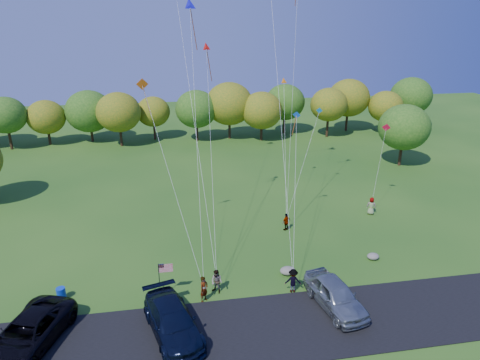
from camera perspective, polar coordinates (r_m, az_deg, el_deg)
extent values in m
plane|color=#225117|center=(29.09, -1.00, -14.48)|extent=(140.00, 140.00, 0.00)
cube|color=black|center=(25.95, 0.43, -19.45)|extent=(44.00, 6.00, 0.06)
cylinder|color=#3C2315|center=(68.90, -28.15, 5.26)|extent=(0.36, 0.36, 2.59)
ellipsoid|color=#386318|center=(68.29, -28.57, 7.68)|extent=(5.29, 5.29, 4.76)
cylinder|color=#3C2315|center=(66.00, -24.35, 5.47)|extent=(0.36, 0.36, 3.01)
ellipsoid|color=#215516|center=(65.26, -24.81, 8.53)|extent=(6.49, 6.49, 5.84)
cylinder|color=#3C2315|center=(65.32, -19.23, 6.10)|extent=(0.36, 0.36, 3.18)
ellipsoid|color=#215516|center=(64.64, -19.57, 8.88)|extent=(5.12, 5.12, 4.60)
cylinder|color=#3C2315|center=(63.37, -15.54, 5.64)|extent=(0.36, 0.36, 2.25)
ellipsoid|color=#215516|center=(62.74, -15.79, 8.11)|extent=(5.18, 5.18, 4.66)
cylinder|color=#3C2315|center=(61.81, -10.94, 5.76)|extent=(0.36, 0.36, 2.47)
ellipsoid|color=#215516|center=(61.09, -11.14, 8.63)|extent=(5.95, 5.95, 5.36)
cylinder|color=#3C2315|center=(61.84, -6.03, 5.97)|extent=(0.36, 0.36, 2.34)
ellipsoid|color=#215516|center=(61.16, -6.14, 8.69)|extent=(5.65, 5.65, 5.09)
cylinder|color=#3C2315|center=(65.31, -1.86, 7.20)|extent=(0.36, 0.36, 3.09)
ellipsoid|color=#215516|center=(64.58, -1.90, 10.23)|extent=(6.03, 6.03, 5.43)
cylinder|color=#3C2315|center=(63.70, 2.41, 6.63)|extent=(0.36, 0.36, 2.62)
ellipsoid|color=#386318|center=(62.95, 2.46, 9.69)|extent=(6.64, 6.64, 5.98)
cylinder|color=#3C2315|center=(66.99, 6.90, 7.22)|extent=(0.36, 0.36, 2.67)
ellipsoid|color=#386318|center=(66.27, 7.04, 10.20)|extent=(6.81, 6.81, 6.12)
cylinder|color=#3C2315|center=(69.11, 10.27, 7.45)|extent=(0.36, 0.36, 2.65)
ellipsoid|color=#215516|center=(68.40, 10.46, 10.35)|extent=(6.87, 6.87, 6.18)
cylinder|color=#3C2315|center=(70.71, 13.79, 7.40)|extent=(0.36, 0.36, 2.45)
ellipsoid|color=#215516|center=(70.04, 14.03, 10.10)|extent=(6.68, 6.68, 6.01)
cylinder|color=#3C2315|center=(72.74, 18.05, 7.47)|extent=(0.36, 0.36, 2.77)
ellipsoid|color=#215516|center=(72.11, 18.35, 10.02)|extent=(5.91, 5.91, 5.32)
cylinder|color=#3C2315|center=(74.71, 21.81, 7.49)|extent=(0.36, 0.36, 3.15)
ellipsoid|color=#215516|center=(74.08, 22.17, 10.09)|extent=(5.81, 5.81, 5.23)
cylinder|color=#3C2315|center=(55.37, 20.60, 3.23)|extent=(0.36, 0.36, 2.80)
ellipsoid|color=#215516|center=(54.54, 21.05, 6.59)|extent=(6.00, 6.00, 5.40)
imported|color=black|center=(26.94, -26.47, -17.88)|extent=(4.68, 6.69, 1.70)
imported|color=black|center=(25.48, -8.98, -18.09)|extent=(3.83, 6.21, 1.68)
imported|color=#92999B|center=(27.71, 12.58, -14.70)|extent=(3.00, 5.44, 1.75)
imported|color=#4C4C59|center=(27.77, -4.83, -14.29)|extent=(0.75, 0.75, 1.75)
imported|color=#4C4C59|center=(28.47, -3.12, -13.38)|extent=(1.01, 1.00, 1.64)
imported|color=#4C4C59|center=(28.71, 7.08, -13.19)|extent=(1.16, 0.79, 1.65)
imported|color=#4C4C59|center=(36.32, 6.20, -5.58)|extent=(0.96, 0.75, 1.52)
imported|color=#4C4C59|center=(40.72, 17.10, -3.33)|extent=(0.95, 0.82, 1.63)
cube|color=#173914|center=(29.62, -24.73, -15.06)|extent=(1.58, 0.59, 0.05)
cube|color=#173914|center=(29.34, -24.88, -14.81)|extent=(1.56, 0.54, 0.49)
cube|color=#173914|center=(29.92, -25.96, -15.34)|extent=(0.19, 0.41, 0.38)
cube|color=#173914|center=(29.55, -23.37, -15.37)|extent=(0.19, 0.41, 0.38)
cylinder|color=#0C35B9|center=(30.27, -22.73, -13.82)|extent=(0.55, 0.55, 0.83)
cylinder|color=black|center=(28.23, -10.69, -13.08)|extent=(0.05, 0.05, 2.47)
cube|color=red|center=(27.73, -9.88, -11.50)|extent=(0.89, 0.59, 0.02)
cube|color=navy|center=(27.66, -10.47, -11.21)|extent=(0.36, 0.02, 0.28)
ellipsoid|color=gray|center=(30.69, 6.39, -11.93)|extent=(1.10, 0.86, 0.55)
ellipsoid|color=gray|center=(33.72, 17.32, -9.69)|extent=(0.90, 0.75, 0.47)
cone|color=#1915D6|center=(33.00, -6.69, 22.16)|extent=(1.05, 0.71, 0.94)
cone|color=orange|center=(41.30, 5.88, 12.97)|extent=(0.73, 0.42, 0.67)
cube|color=red|center=(40.62, 18.92, 6.65)|extent=(0.69, 0.35, 0.72)
cube|color=#D05911|center=(30.77, -12.91, 12.35)|extent=(0.84, 0.22, 0.83)
cube|color=#1379C1|center=(41.98, 10.53, 9.10)|extent=(0.56, 0.30, 0.58)
cone|color=red|center=(34.22, -4.50, 17.23)|extent=(0.77, 0.52, 0.72)
cube|color=blue|center=(34.12, 7.56, 8.59)|extent=(0.56, 0.32, 0.59)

